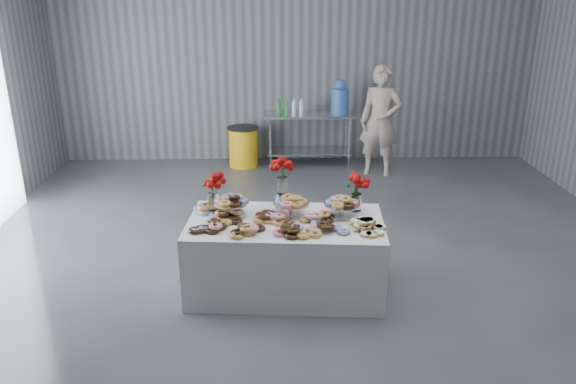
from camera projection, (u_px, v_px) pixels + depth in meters
name	position (u px, v px, depth m)	size (l,w,h in m)	color
ground	(314.00, 287.00, 5.74)	(9.00, 9.00, 0.00)	#3A3C42
room_walls	(287.00, 18.00, 4.87)	(8.04, 9.04, 4.02)	slate
display_table	(286.00, 255.00, 5.59)	(1.90, 1.00, 0.75)	white
prep_table	(309.00, 130.00, 9.36)	(1.50, 0.60, 0.90)	silver
donut_mounds	(286.00, 219.00, 5.39)	(1.80, 0.80, 0.09)	#BE9545
cake_stand_left	(231.00, 201.00, 5.57)	(0.36, 0.36, 0.17)	silver
cake_stand_mid	(291.00, 202.00, 5.54)	(0.36, 0.36, 0.17)	silver
cake_stand_right	(342.00, 203.00, 5.52)	(0.36, 0.36, 0.17)	silver
danish_pile	(364.00, 223.00, 5.26)	(0.48, 0.48, 0.11)	white
bouquet_left	(212.00, 182.00, 5.62)	(0.26, 0.26, 0.42)	white
bouquet_right	(357.00, 183.00, 5.60)	(0.26, 0.26, 0.42)	white
bouquet_center	(282.00, 173.00, 5.65)	(0.26, 0.26, 0.57)	silver
water_jug	(340.00, 98.00, 9.19)	(0.28, 0.28, 0.55)	#4382E4
drink_bottles	(290.00, 106.00, 9.11)	(0.54, 0.08, 0.27)	#268C33
person	(380.00, 121.00, 8.84)	(0.64, 0.42, 1.75)	#CC8C93
trash_barrel	(243.00, 147.00, 9.43)	(0.52, 0.52, 0.67)	yellow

